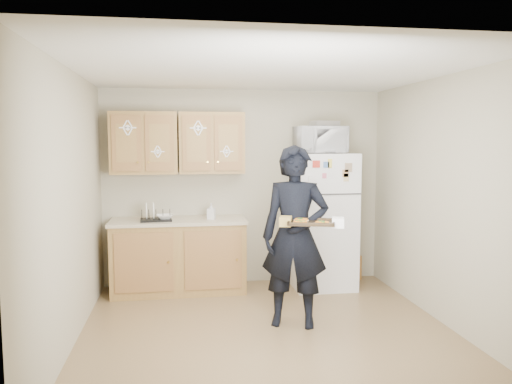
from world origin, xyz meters
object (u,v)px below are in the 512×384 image
at_px(baking_tray, 312,223).
at_px(dish_rack, 156,215).
at_px(microwave, 320,140).
at_px(refrigerator, 322,220).
at_px(person, 295,236).

height_order(baking_tray, dish_rack, baking_tray).
distance_m(baking_tray, microwave, 1.77).
distance_m(refrigerator, dish_rack, 2.07).
bearing_deg(microwave, person, -120.28).
bearing_deg(person, baking_tray, -54.71).
bearing_deg(person, refrigerator, 80.45).
height_order(person, baking_tray, person).
relative_size(microwave, dish_rack, 1.63).
xyz_separation_m(microwave, dish_rack, (-2.01, 0.04, -0.89)).
height_order(refrigerator, dish_rack, refrigerator).
relative_size(refrigerator, microwave, 2.85).
height_order(refrigerator, microwave, microwave).
bearing_deg(refrigerator, baking_tray, -109.85).
relative_size(baking_tray, dish_rack, 1.17).
relative_size(person, microwave, 3.03).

